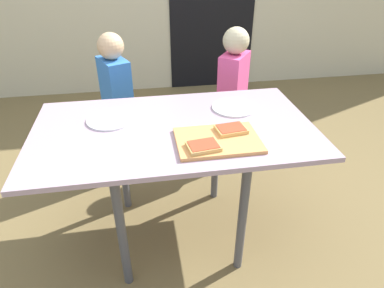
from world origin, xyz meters
TOP-DOWN VIEW (x-y plane):
  - ground_plane at (0.00, 0.00)m, footprint 16.00×16.00m
  - dining_table at (0.00, 0.00)m, footprint 1.33×0.75m
  - cutting_board at (0.17, -0.17)m, footprint 0.37×0.26m
  - pizza_slice_near_left at (0.10, -0.24)m, footprint 0.15×0.12m
  - pizza_slice_far_right at (0.25, -0.11)m, footprint 0.14×0.12m
  - plate_white_right at (0.34, 0.15)m, footprint 0.23×0.23m
  - plate_white_left at (-0.30, 0.12)m, footprint 0.23×0.23m
  - child_left at (-0.30, 0.70)m, footprint 0.22×0.28m
  - child_right at (0.48, 0.68)m, footprint 0.25×0.28m

SIDE VIEW (x-z plane):
  - ground_plane at x=0.00m, z-range 0.00..0.00m
  - child_left at x=-0.30m, z-range 0.07..1.06m
  - child_right at x=0.48m, z-range 0.07..1.07m
  - dining_table at x=0.00m, z-range 0.28..0.98m
  - plate_white_right at x=0.34m, z-range 0.71..0.72m
  - plate_white_left at x=-0.30m, z-range 0.71..0.72m
  - cutting_board at x=0.17m, z-range 0.71..0.72m
  - pizza_slice_near_left at x=0.10m, z-range 0.72..0.74m
  - pizza_slice_far_right at x=0.25m, z-range 0.72..0.74m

